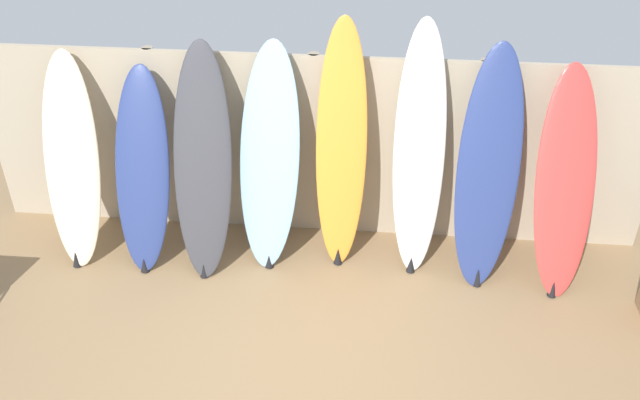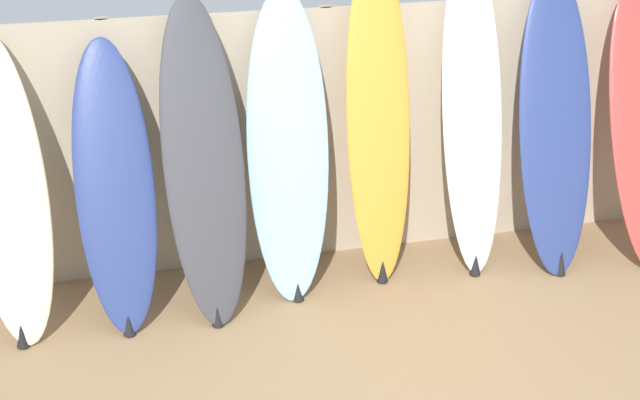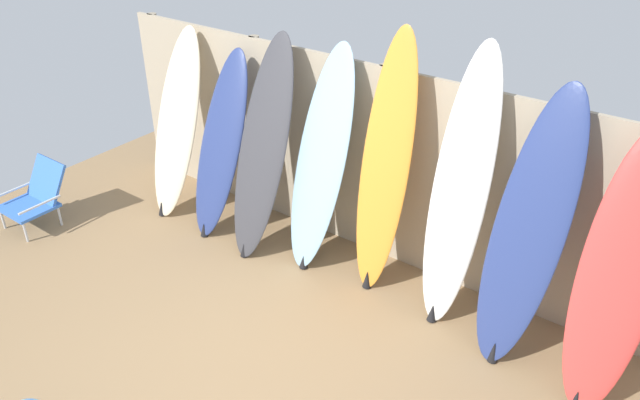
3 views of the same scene
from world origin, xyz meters
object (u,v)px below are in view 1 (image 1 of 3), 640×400
at_px(surfboard_skyblue_3, 269,160).
at_px(surfboard_navy_6, 488,171).
at_px(surfboard_navy_1, 142,172).
at_px(surfboard_red_7, 565,185).
at_px(surfboard_cream_0, 72,162).
at_px(surfboard_orange_4, 341,150).
at_px(surfboard_white_5, 419,153).
at_px(surfboard_charcoal_2, 203,164).

bearing_deg(surfboard_skyblue_3, surfboard_navy_6, -1.47).
relative_size(surfboard_navy_1, surfboard_red_7, 0.92).
distance_m(surfboard_cream_0, surfboard_skyblue_3, 1.75).
bearing_deg(surfboard_navy_1, surfboard_cream_0, 177.47).
bearing_deg(surfboard_orange_4, surfboard_skyblue_3, -176.65).
bearing_deg(surfboard_red_7, surfboard_white_5, 173.12).
bearing_deg(surfboard_navy_6, surfboard_navy_1, -178.83).
relative_size(surfboard_charcoal_2, surfboard_skyblue_3, 1.00).
bearing_deg(surfboard_orange_4, surfboard_charcoal_2, -172.19).
bearing_deg(surfboard_red_7, surfboard_skyblue_3, 177.45).
bearing_deg(surfboard_cream_0, surfboard_red_7, -0.41).
distance_m(surfboard_orange_4, surfboard_red_7, 1.89).
xyz_separation_m(surfboard_cream_0, surfboard_navy_1, (0.64, -0.03, -0.04)).
bearing_deg(surfboard_navy_1, surfboard_skyblue_3, 5.58).
relative_size(surfboard_navy_1, surfboard_charcoal_2, 0.88).
xyz_separation_m(surfboard_orange_4, surfboard_white_5, (0.66, -0.00, 0.00)).
relative_size(surfboard_orange_4, surfboard_white_5, 1.00).
xyz_separation_m(surfboard_skyblue_3, surfboard_navy_6, (1.86, -0.05, 0.02)).
relative_size(surfboard_cream_0, surfboard_white_5, 0.83).
bearing_deg(surfboard_navy_6, surfboard_red_7, -5.71).
distance_m(surfboard_charcoal_2, surfboard_white_5, 1.85).
bearing_deg(surfboard_orange_4, surfboard_navy_1, -175.21).
height_order(surfboard_cream_0, surfboard_charcoal_2, surfboard_charcoal_2).
bearing_deg(surfboard_charcoal_2, surfboard_navy_1, 178.26).
bearing_deg(surfboard_charcoal_2, surfboard_cream_0, 177.83).
height_order(surfboard_navy_1, surfboard_navy_6, surfboard_navy_6).
distance_m(surfboard_navy_1, surfboard_navy_6, 2.97).
relative_size(surfboard_charcoal_2, surfboard_red_7, 1.05).
distance_m(surfboard_cream_0, surfboard_orange_4, 2.37).
xyz_separation_m(surfboard_white_5, surfboard_red_7, (1.21, -0.15, -0.16)).
xyz_separation_m(surfboard_cream_0, surfboard_navy_6, (3.60, 0.03, 0.09)).
distance_m(surfboard_skyblue_3, surfboard_navy_6, 1.86).
xyz_separation_m(surfboard_charcoal_2, surfboard_orange_4, (1.18, 0.16, 0.11)).
bearing_deg(surfboard_orange_4, surfboard_cream_0, -177.18).
bearing_deg(surfboard_orange_4, surfboard_navy_6, -3.86).
distance_m(surfboard_charcoal_2, surfboard_red_7, 3.05).
bearing_deg(surfboard_charcoal_2, surfboard_red_7, 0.27).
bearing_deg(surfboard_red_7, surfboard_navy_6, 174.29).
relative_size(surfboard_charcoal_2, surfboard_navy_6, 0.98).
bearing_deg(surfboard_navy_6, surfboard_charcoal_2, -178.16).
bearing_deg(surfboard_charcoal_2, surfboard_skyblue_3, 12.62).
bearing_deg(surfboard_skyblue_3, surfboard_orange_4, 3.35).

